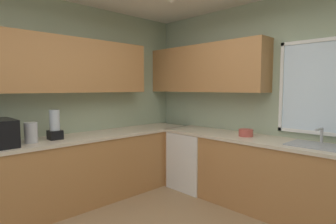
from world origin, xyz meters
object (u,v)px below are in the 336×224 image
Objects in this scene: blender_appliance at (55,126)px; kettle at (31,133)px; sink_assembly at (317,145)px; bowl at (246,133)px; dishwasher at (194,160)px.

kettle is at bearing -85.90° from blender_appliance.
kettle is 0.28m from blender_appliance.
kettle reaches higher than sink_assembly.
bowl is at bearing -179.53° from sink_assembly.
dishwasher is 2.34× the size of blender_appliance.
bowl is at bearing 2.04° from dishwasher.
bowl is 0.50× the size of blender_appliance.
sink_assembly is (1.69, 0.04, 0.48)m from dishwasher.
blender_appliance is at bearing 94.10° from kettle.
kettle reaches higher than bowl.
dishwasher is at bearing -177.96° from bowl.
sink_assembly is 3.00m from blender_appliance.
sink_assembly is at bearing 1.26° from dishwasher.
blender_appliance is at bearing -141.59° from sink_assembly.
kettle is at bearing -124.82° from bowl.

